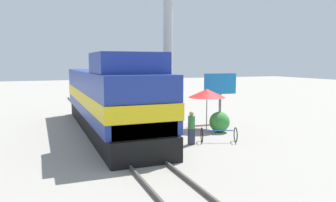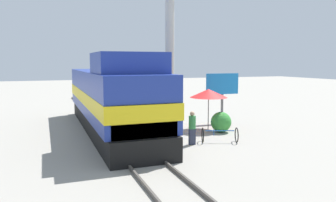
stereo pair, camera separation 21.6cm
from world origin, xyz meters
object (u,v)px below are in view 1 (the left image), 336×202
(locomotive, at_px, (110,99))
(person_bystander, at_px, (191,127))
(billboard_sign, at_px, (220,86))
(vendor_umbrella, at_px, (207,93))
(utility_pole, at_px, (168,51))
(bicycle, at_px, (219,135))

(locomotive, height_order, person_bystander, locomotive)
(locomotive, distance_m, person_bystander, 5.34)
(locomotive, distance_m, billboard_sign, 7.44)
(vendor_umbrella, bearing_deg, billboard_sign, 42.36)
(billboard_sign, distance_m, person_bystander, 6.66)
(locomotive, bearing_deg, utility_pole, 17.62)
(bicycle, bearing_deg, vendor_umbrella, -177.10)
(utility_pole, distance_m, billboard_sign, 4.18)
(utility_pole, height_order, billboard_sign, utility_pole)
(vendor_umbrella, height_order, billboard_sign, billboard_sign)
(locomotive, relative_size, billboard_sign, 4.45)
(locomotive, xyz_separation_m, billboard_sign, (7.41, 0.47, 0.52))
(utility_pole, bearing_deg, locomotive, -162.38)
(utility_pole, bearing_deg, vendor_umbrella, -60.74)
(utility_pole, relative_size, bicycle, 4.94)
(vendor_umbrella, bearing_deg, bicycle, -107.73)
(person_bystander, distance_m, bicycle, 1.54)
(utility_pole, distance_m, vendor_umbrella, 3.90)
(locomotive, bearing_deg, person_bystander, -54.95)
(vendor_umbrella, height_order, bicycle, vendor_umbrella)
(utility_pole, bearing_deg, bicycle, -85.33)
(locomotive, bearing_deg, bicycle, -44.60)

